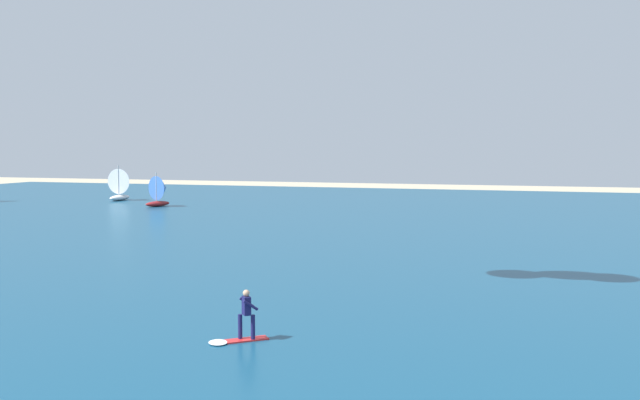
% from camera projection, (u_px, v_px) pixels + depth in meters
% --- Properties ---
extents(ocean, '(160.00, 90.00, 0.10)m').
position_uv_depth(ocean, '(453.00, 224.00, 55.65)').
color(ocean, navy).
rests_on(ocean, ground).
extents(kitesurfer, '(1.86, 1.69, 1.67)m').
position_uv_depth(kitesurfer, '(241.00, 323.00, 22.01)').
color(kitesurfer, red).
rests_on(kitesurfer, ocean).
extents(sailboat_center_horizon, '(2.86, 3.21, 3.61)m').
position_uv_depth(sailboat_center_horizon, '(161.00, 191.00, 71.90)').
color(sailboat_center_horizon, maroon).
rests_on(sailboat_center_horizon, ocean).
extents(sailboat_mid_left, '(2.99, 3.55, 4.18)m').
position_uv_depth(sailboat_mid_left, '(122.00, 184.00, 80.01)').
color(sailboat_mid_left, white).
rests_on(sailboat_mid_left, ocean).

